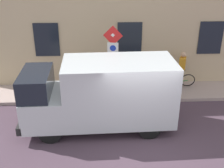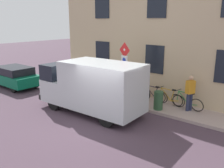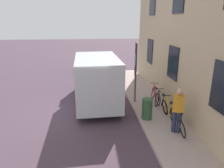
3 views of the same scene
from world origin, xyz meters
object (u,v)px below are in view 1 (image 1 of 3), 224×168
at_px(delivery_van, 102,93).
at_px(bicycle_green, 176,79).
at_px(sign_post_stacked, 113,55).
at_px(litter_bin, 158,86).
at_px(bicycle_black, 136,80).
at_px(bicycle_red, 116,80).
at_px(pedestrian, 182,69).
at_px(bicycle_orange, 156,80).

xyz_separation_m(delivery_van, bicycle_green, (2.95, -3.47, -0.82)).
relative_size(sign_post_stacked, litter_bin, 3.35).
relative_size(sign_post_stacked, bicycle_green, 1.75).
height_order(bicycle_black, litter_bin, litter_bin).
bearing_deg(bicycle_red, bicycle_black, -172.09).
xyz_separation_m(bicycle_black, bicycle_red, (0.00, 0.93, 0.00)).
bearing_deg(bicycle_black, sign_post_stacked, 43.30).
height_order(sign_post_stacked, delivery_van, sign_post_stacked).
height_order(delivery_van, pedestrian, delivery_van).
xyz_separation_m(bicycle_green, litter_bin, (-0.90, 1.05, 0.08)).
relative_size(bicycle_orange, bicycle_black, 1.00).
distance_m(bicycle_green, litter_bin, 1.39).
bearing_deg(bicycle_orange, litter_bin, 85.23).
xyz_separation_m(delivery_van, bicycle_red, (2.95, -0.67, -0.82)).
xyz_separation_m(bicycle_green, pedestrian, (-0.12, -0.17, 0.56)).
relative_size(delivery_van, bicycle_orange, 3.14).
bearing_deg(pedestrian, bicycle_red, 20.96).
relative_size(bicycle_orange, pedestrian, 1.00).
bearing_deg(bicycle_orange, bicycle_green, -177.66).
bearing_deg(litter_bin, bicycle_red, 62.73).
height_order(delivery_van, bicycle_green, delivery_van).
xyz_separation_m(delivery_van, litter_bin, (2.05, -2.42, -0.74)).
bearing_deg(bicycle_green, delivery_van, 45.88).
bearing_deg(bicycle_green, bicycle_black, 5.51).
bearing_deg(pedestrian, bicycle_orange, 17.21).
bearing_deg(bicycle_orange, delivery_van, 51.65).
bearing_deg(sign_post_stacked, pedestrian, -73.51).
height_order(bicycle_orange, bicycle_black, same).
distance_m(sign_post_stacked, bicycle_orange, 2.79).
distance_m(sign_post_stacked, delivery_van, 2.10).
bearing_deg(bicycle_red, bicycle_green, -172.04).
distance_m(bicycle_orange, bicycle_red, 1.87).
bearing_deg(delivery_van, bicycle_black, -120.27).
height_order(bicycle_green, bicycle_orange, same).
bearing_deg(bicycle_black, bicycle_orange, -179.86).
bearing_deg(bicycle_red, delivery_van, 85.22).
xyz_separation_m(delivery_van, bicycle_black, (2.95, -1.60, -0.82)).
distance_m(bicycle_green, bicycle_orange, 0.93).
distance_m(bicycle_black, pedestrian, 2.12).
xyz_separation_m(sign_post_stacked, bicycle_orange, (1.05, -2.05, -1.56)).
xyz_separation_m(sign_post_stacked, pedestrian, (0.93, -3.16, -1.01)).
relative_size(bicycle_green, pedestrian, 1.00).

